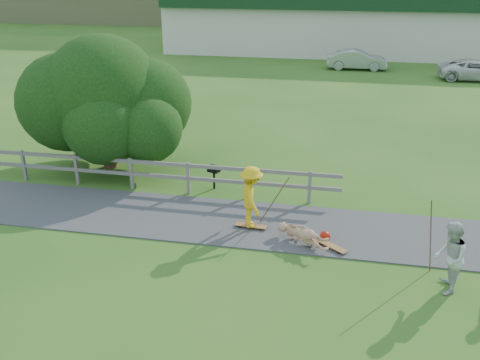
# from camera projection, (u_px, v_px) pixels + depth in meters

# --- Properties ---
(ground) EXTENTS (260.00, 260.00, 0.00)m
(ground) POSITION_uv_depth(u_px,v_px,m) (226.00, 247.00, 14.53)
(ground) COLOR #285618
(ground) RESTS_ON ground
(path) EXTENTS (34.00, 3.00, 0.04)m
(path) POSITION_uv_depth(u_px,v_px,m) (237.00, 222.00, 15.88)
(path) COLOR #3E3E41
(path) RESTS_ON ground
(fence) EXTENTS (15.05, 0.10, 1.10)m
(fence) POSITION_uv_depth(u_px,v_px,m) (114.00, 168.00, 18.07)
(fence) COLOR #625D57
(fence) RESTS_ON ground
(strip_mall) EXTENTS (32.50, 10.75, 5.10)m
(strip_mall) POSITION_uv_depth(u_px,v_px,m) (364.00, 19.00, 44.46)
(strip_mall) COLOR beige
(strip_mall) RESTS_ON ground
(skater_rider) EXTENTS (1.07, 1.34, 1.82)m
(skater_rider) POSITION_uv_depth(u_px,v_px,m) (251.00, 200.00, 15.19)
(skater_rider) COLOR gold
(skater_rider) RESTS_ON ground
(skater_fallen) EXTENTS (1.21, 1.55, 0.59)m
(skater_fallen) POSITION_uv_depth(u_px,v_px,m) (303.00, 235.00, 14.57)
(skater_fallen) COLOR tan
(skater_fallen) RESTS_ON ground
(spectator_a) EXTENTS (0.74, 0.91, 1.77)m
(spectator_a) POSITION_uv_depth(u_px,v_px,m) (450.00, 258.00, 12.32)
(spectator_a) COLOR #BABBB6
(spectator_a) RESTS_ON ground
(car_silver) EXTENTS (4.22, 1.62, 1.37)m
(car_silver) POSITION_uv_depth(u_px,v_px,m) (357.00, 60.00, 37.60)
(car_silver) COLOR #A2A5A9
(car_silver) RESTS_ON ground
(car_white) EXTENTS (4.71, 2.21, 1.30)m
(car_white) POSITION_uv_depth(u_px,v_px,m) (476.00, 70.00, 34.26)
(car_white) COLOR silver
(car_white) RESTS_ON ground
(tree) EXTENTS (6.75, 6.75, 3.90)m
(tree) POSITION_uv_depth(u_px,v_px,m) (106.00, 117.00, 19.39)
(tree) COLOR black
(tree) RESTS_ON ground
(bbq) EXTENTS (0.45, 0.40, 0.82)m
(bbq) POSITION_uv_depth(u_px,v_px,m) (214.00, 177.00, 18.10)
(bbq) COLOR black
(bbq) RESTS_ON ground
(longboard_rider) EXTENTS (0.95, 0.30, 0.10)m
(longboard_rider) POSITION_uv_depth(u_px,v_px,m) (251.00, 227.00, 15.52)
(longboard_rider) COLOR brown
(longboard_rider) RESTS_ON ground
(longboard_fallen) EXTENTS (0.90, 0.77, 0.11)m
(longboard_fallen) POSITION_uv_depth(u_px,v_px,m) (332.00, 247.00, 14.43)
(longboard_fallen) COLOR brown
(longboard_fallen) RESTS_ON ground
(helmet) EXTENTS (0.29, 0.29, 0.29)m
(helmet) POSITION_uv_depth(u_px,v_px,m) (325.00, 236.00, 14.84)
(helmet) COLOR #B11B0A
(helmet) RESTS_ON ground
(pole_rider) EXTENTS (0.03, 0.03, 1.76)m
(pole_rider) POSITION_uv_depth(u_px,v_px,m) (274.00, 197.00, 15.45)
(pole_rider) COLOR brown
(pole_rider) RESTS_ON ground
(pole_spec_left) EXTENTS (0.03, 0.03, 1.95)m
(pole_spec_left) POSITION_uv_depth(u_px,v_px,m) (431.00, 236.00, 13.09)
(pole_spec_left) COLOR brown
(pole_spec_left) RESTS_ON ground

